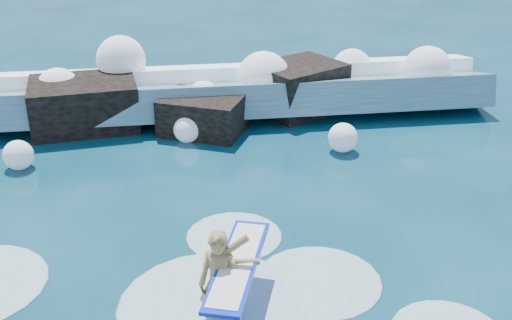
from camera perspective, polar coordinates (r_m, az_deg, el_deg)
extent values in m
plane|color=#083541|center=(10.69, -6.59, -10.85)|extent=(200.00, 200.00, 0.00)
cube|color=teal|center=(17.33, -7.99, 5.17)|extent=(17.36, 2.64, 1.45)
cube|color=white|center=(17.95, -8.10, 7.33)|extent=(17.36, 1.22, 0.68)
cube|color=black|center=(17.11, -14.99, 4.49)|extent=(2.85, 2.28, 1.42)
cube|color=black|center=(16.27, -4.69, 3.82)|extent=(2.44, 2.22, 1.10)
cube|color=black|center=(17.68, 3.84, 6.11)|extent=(2.78, 2.61, 1.53)
imported|color=#A47F4C|center=(9.60, -3.26, -11.06)|extent=(0.75, 0.63, 1.76)
cube|color=#0C29D3|center=(9.49, -1.63, -9.27)|extent=(1.28, 2.46, 0.06)
cube|color=white|center=(9.48, -1.63, -9.19)|extent=(1.12, 2.24, 0.06)
sphere|color=white|center=(17.56, -17.14, 5.98)|extent=(1.15, 1.15, 1.15)
sphere|color=white|center=(17.86, -11.92, 8.71)|extent=(1.31, 1.31, 1.31)
sphere|color=white|center=(16.93, -4.64, 5.52)|extent=(0.90, 0.90, 0.90)
sphere|color=white|center=(17.35, 0.69, 7.30)|extent=(1.44, 1.44, 1.44)
sphere|color=white|center=(18.67, 8.51, 8.02)|extent=(1.14, 1.14, 1.14)
sphere|color=white|center=(18.16, 14.96, 7.70)|extent=(1.32, 1.32, 1.32)
sphere|color=white|center=(15.19, -20.38, 0.41)|extent=(0.67, 0.67, 0.67)
sphere|color=white|center=(15.73, -6.17, 2.71)|extent=(0.65, 0.65, 0.65)
sphere|color=white|center=(15.20, 7.72, 1.98)|extent=(0.70, 0.70, 0.70)
ellipsoid|color=silver|center=(10.18, -3.86, -12.77)|extent=(2.99, 2.99, 0.15)
ellipsoid|color=silver|center=(10.72, 5.56, -10.67)|extent=(2.10, 2.10, 0.10)
ellipsoid|color=silver|center=(11.84, -1.96, -6.76)|extent=(1.77, 1.77, 0.09)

